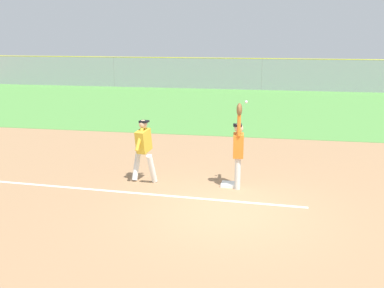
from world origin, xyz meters
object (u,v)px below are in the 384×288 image
(runner, at_px, (144,146))
(parked_car_white, at_px, (360,76))
(parked_car_black, at_px, (218,74))
(baseball, at_px, (246,102))
(parked_car_tan, at_px, (293,75))
(parked_car_red, at_px, (157,73))
(first_base, at_px, (228,184))
(fielder, at_px, (238,147))

(runner, height_order, parked_car_white, runner)
(parked_car_black, distance_m, parked_car_white, 10.96)
(baseball, xyz_separation_m, parked_car_tan, (2.10, 25.23, -1.59))
(baseball, xyz_separation_m, parked_car_black, (-3.89, 25.30, -1.59))
(parked_car_white, bearing_deg, baseball, -108.73)
(parked_car_black, height_order, parked_car_tan, same)
(runner, bearing_deg, parked_car_tan, 91.81)
(baseball, distance_m, parked_car_red, 26.35)
(first_base, bearing_deg, parked_car_tan, 84.32)
(fielder, bearing_deg, parked_car_black, -87.18)
(parked_car_white, bearing_deg, parked_car_red, 178.45)
(fielder, xyz_separation_m, baseball, (0.16, 0.13, 1.14))
(baseball, distance_m, parked_car_black, 25.64)
(fielder, xyz_separation_m, parked_car_red, (-8.69, 24.89, -0.45))
(fielder, distance_m, parked_car_white, 26.33)
(fielder, distance_m, runner, 2.54)
(fielder, distance_m, baseball, 1.16)
(first_base, bearing_deg, parked_car_black, 97.84)
(first_base, bearing_deg, parked_car_red, 108.83)
(parked_car_black, bearing_deg, parked_car_white, -6.39)
(parked_car_tan, xyz_separation_m, parked_car_white, (4.97, -0.05, 0.00))
(parked_car_tan, bearing_deg, parked_car_red, 176.47)
(fielder, height_order, parked_car_red, fielder)
(parked_car_black, relative_size, parked_car_white, 1.02)
(parked_car_red, bearing_deg, parked_car_black, 6.15)
(parked_car_tan, bearing_deg, baseball, -100.72)
(runner, distance_m, parked_car_tan, 25.75)
(fielder, distance_m, parked_car_red, 26.37)
(first_base, xyz_separation_m, baseball, (0.41, 0.00, 2.22))
(fielder, height_order, runner, fielder)
(runner, relative_size, parked_car_white, 0.38)
(runner, relative_size, baseball, 23.24)
(parked_car_black, bearing_deg, parked_car_red, -179.65)
(baseball, relative_size, parked_car_tan, 0.02)
(first_base, xyz_separation_m, parked_car_red, (-8.44, 24.77, 0.63))
(baseball, relative_size, parked_car_white, 0.02)
(baseball, bearing_deg, parked_car_red, 109.67)
(first_base, relative_size, baseball, 5.14)
(runner, xyz_separation_m, baseball, (2.70, 0.07, 1.27))
(runner, bearing_deg, first_base, 14.25)
(first_base, xyz_separation_m, parked_car_white, (7.48, 25.18, 0.63))
(parked_car_red, bearing_deg, parked_car_white, 1.52)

